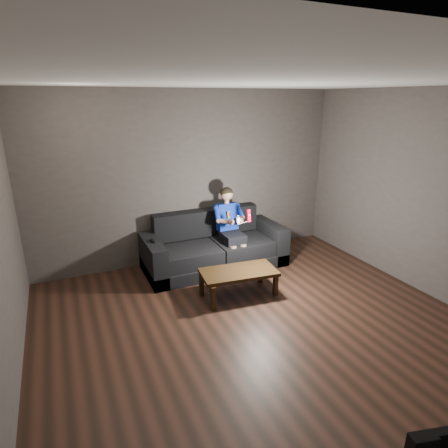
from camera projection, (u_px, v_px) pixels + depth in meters
name	position (u px, v px, depth m)	size (l,w,h in m)	color
floor	(269.00, 337.00, 4.20)	(5.00, 5.00, 0.00)	black
back_wall	(191.00, 178.00, 5.93)	(5.00, 0.04, 2.70)	#413A37
right_wall	(443.00, 198.00, 4.75)	(0.04, 5.00, 2.70)	#413A37
ceiling	(280.00, 81.00, 3.34)	(5.00, 5.00, 0.02)	silver
sofa	(214.00, 250.00, 5.92)	(2.19, 0.95, 0.85)	black
child	(230.00, 221.00, 5.82)	(0.47, 0.58, 1.17)	black
wii_remote_red	(249.00, 216.00, 5.40)	(0.04, 0.07, 0.18)	red
nunchuk_white	(238.00, 220.00, 5.35)	(0.07, 0.09, 0.14)	white
wii_remote_black	(153.00, 241.00, 5.36)	(0.04, 0.14, 0.03)	black
coffee_table	(239.00, 274.00, 5.01)	(1.06, 0.61, 0.37)	black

